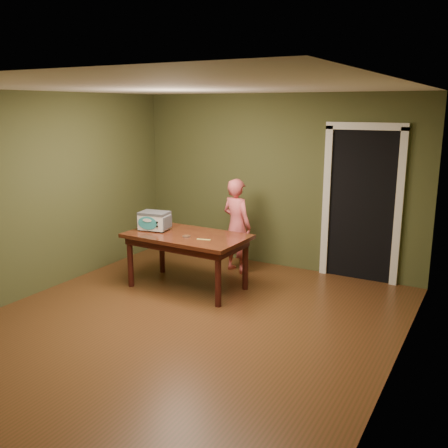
% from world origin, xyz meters
% --- Properties ---
extents(floor, '(5.00, 5.00, 0.00)m').
position_xyz_m(floor, '(0.00, 0.00, 0.00)').
color(floor, '#582E19').
rests_on(floor, ground).
extents(room_shell, '(4.52, 5.02, 2.61)m').
position_xyz_m(room_shell, '(0.00, 0.00, 1.71)').
color(room_shell, '#424927').
rests_on(room_shell, ground).
extents(doorway, '(1.10, 0.66, 2.25)m').
position_xyz_m(doorway, '(1.30, 2.78, 1.06)').
color(doorway, black).
rests_on(doorway, ground).
extents(dining_table, '(1.62, 0.94, 0.75)m').
position_xyz_m(dining_table, '(-0.62, 0.98, 0.65)').
color(dining_table, '#3B160D').
rests_on(dining_table, floor).
extents(toy_oven, '(0.45, 0.34, 0.26)m').
position_xyz_m(toy_oven, '(-1.14, 0.96, 0.89)').
color(toy_oven, '#4C4F54').
rests_on(toy_oven, dining_table).
extents(baking_pan, '(0.10, 0.10, 0.02)m').
position_xyz_m(baking_pan, '(-0.54, 0.85, 0.76)').
color(baking_pan, silver).
rests_on(baking_pan, dining_table).
extents(spatula, '(0.18, 0.07, 0.01)m').
position_xyz_m(spatula, '(-0.28, 0.84, 0.75)').
color(spatula, '#D8D05E').
rests_on(spatula, dining_table).
extents(child, '(0.58, 0.46, 1.39)m').
position_xyz_m(child, '(-0.37, 1.93, 0.70)').
color(child, '#E05C5F').
rests_on(child, floor).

